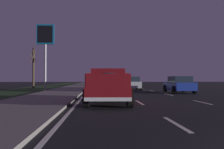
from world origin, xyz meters
TOP-DOWN VIEW (x-y plane):
  - ground at (27.00, 0.00)m, footprint 144.00×144.00m
  - sidewalk_shoulder at (27.00, 7.45)m, footprint 108.00×4.00m
  - grass_verge at (27.00, 12.45)m, footprint 108.00×6.00m
  - lane_markings at (30.55, 3.07)m, footprint 109.16×7.04m
  - pickup_truck at (10.23, 3.50)m, footprint 5.50×2.42m
  - sedan_blue at (19.34, -3.46)m, footprint 4.42×2.06m
  - sedan_white at (21.63, 3.69)m, footprint 4.42×2.05m
  - sedan_silver at (25.46, 0.16)m, footprint 4.43×2.08m
  - sedan_green at (41.19, 0.22)m, footprint 4.43×2.07m
  - gas_price_sign at (24.16, 9.86)m, footprint 0.27×1.90m
  - bare_tree_far at (30.82, 12.92)m, footprint 1.05×0.97m

SIDE VIEW (x-z plane):
  - ground at x=27.00m, z-range 0.00..0.00m
  - grass_verge at x=27.00m, z-range 0.00..0.01m
  - lane_markings at x=30.55m, z-range 0.00..0.01m
  - sidewalk_shoulder at x=27.00m, z-range 0.00..0.12m
  - sedan_blue at x=19.34m, z-range 0.01..1.55m
  - sedan_white at x=21.63m, z-range 0.01..1.55m
  - sedan_silver at x=25.46m, z-range 0.01..1.55m
  - sedan_green at x=41.19m, z-range 0.01..1.55m
  - pickup_truck at x=10.23m, z-range 0.05..1.92m
  - bare_tree_far at x=30.82m, z-range -0.02..5.93m
  - gas_price_sign at x=24.16m, z-range 1.86..9.16m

